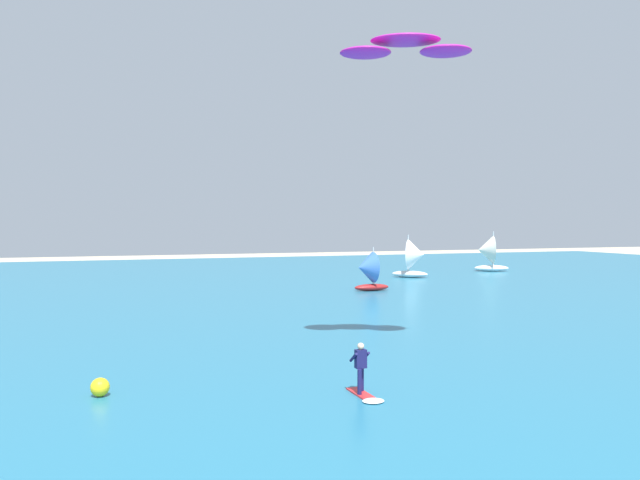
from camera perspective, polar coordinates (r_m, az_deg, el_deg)
ocean at (r=51.25m, az=-11.78°, el=-4.66°), size 160.00×90.00×0.10m
kitesurfer at (r=20.28m, az=4.01°, el=-12.51°), size 0.71×1.96×1.67m
kite at (r=26.57m, az=7.89°, el=17.22°), size 5.60×3.71×0.81m
sailboat_heeled_over at (r=50.06m, az=4.36°, el=-2.86°), size 2.99×2.51×3.54m
sailboat_far_left at (r=72.24m, az=15.15°, el=-1.17°), size 4.02×3.60×4.52m
sailboat_outermost at (r=62.55m, az=8.76°, el=-1.65°), size 3.86×3.68×4.30m
marker_buoy at (r=21.41m, az=-19.65°, el=-12.68°), size 0.60×0.60×0.60m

